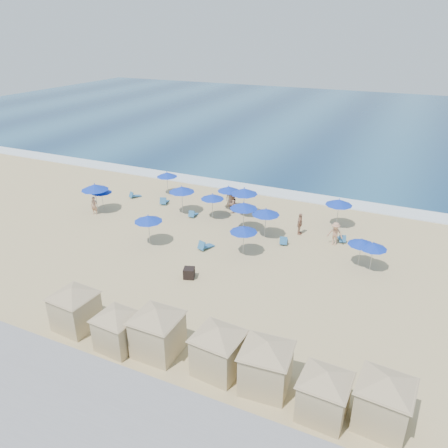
{
  "coord_description": "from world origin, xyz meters",
  "views": [
    {
      "loc": [
        12.6,
        -24.0,
        15.36
      ],
      "look_at": [
        0.04,
        3.0,
        1.76
      ],
      "focal_mm": 35.0,
      "sensor_mm": 36.0,
      "label": 1
    }
  ],
  "objects": [
    {
      "name": "ocean",
      "position": [
        0.0,
        55.0,
        0.03
      ],
      "size": [
        160.0,
        80.0,
        0.06
      ],
      "primitive_type": "cube",
      "color": "navy",
      "rests_on": "ground"
    },
    {
      "name": "umbrella_4",
      "position": [
        -2.59,
        9.62,
        1.99
      ],
      "size": [
        2.02,
        2.02,
        2.3
      ],
      "color": "#A5A8AD",
      "rests_on": "ground"
    },
    {
      "name": "beach_chair_2",
      "position": [
        -4.75,
        6.79,
        0.23
      ],
      "size": [
        0.63,
        1.23,
        0.65
      ],
      "color": "#296396",
      "rests_on": "ground"
    },
    {
      "name": "umbrella_13",
      "position": [
        0.39,
        5.97,
        2.21
      ],
      "size": [
        2.24,
        2.24,
        2.55
      ],
      "color": "#A5A8AD",
      "rests_on": "ground"
    },
    {
      "name": "cabana_1",
      "position": [
        -0.04,
        -9.85,
        1.47
      ],
      "size": [
        4.09,
        4.09,
        2.57
      ],
      "color": "tan",
      "rests_on": "ground"
    },
    {
      "name": "beachgoer_0",
      "position": [
        -12.91,
        3.57,
        0.81
      ],
      "size": [
        0.66,
        0.51,
        1.62
      ],
      "primitive_type": "imported",
      "rotation": [
        0.0,
        0.0,
        0.23
      ],
      "color": "tan",
      "rests_on": "ground"
    },
    {
      "name": "umbrella_2",
      "position": [
        -9.75,
        10.74,
        2.01
      ],
      "size": [
        2.04,
        2.04,
        2.32
      ],
      "color": "#A5A8AD",
      "rests_on": "ground"
    },
    {
      "name": "beach_chair_5",
      "position": [
        8.11,
        7.43,
        0.22
      ],
      "size": [
        0.88,
        1.28,
        0.64
      ],
      "color": "#296396",
      "rests_on": "ground"
    },
    {
      "name": "umbrella_5",
      "position": [
        -3.04,
        7.25,
        1.99
      ],
      "size": [
        2.02,
        2.02,
        2.3
      ],
      "color": "#A5A8AD",
      "rests_on": "ground"
    },
    {
      "name": "cabana_5",
      "position": [
        10.63,
        -9.73,
        1.52
      ],
      "size": [
        4.23,
        4.23,
        2.65
      ],
      "color": "tan",
      "rests_on": "ground"
    },
    {
      "name": "umbrella_8",
      "position": [
        2.39,
        5.64,
        2.16
      ],
      "size": [
        2.19,
        2.19,
        2.49
      ],
      "color": "#A5A8AD",
      "rests_on": "ground"
    },
    {
      "name": "beach_chair_1",
      "position": [
        -8.66,
        8.3,
        0.26
      ],
      "size": [
        0.97,
        1.47,
        0.74
      ],
      "color": "#296396",
      "rests_on": "ground"
    },
    {
      "name": "beachgoer_1",
      "position": [
        -1.96,
        9.09,
        0.85
      ],
      "size": [
        0.88,
        1.0,
        1.71
      ],
      "primitive_type": "imported",
      "rotation": [
        0.0,
        0.0,
        4.38
      ],
      "color": "tan",
      "rests_on": "ground"
    },
    {
      "name": "beachgoer_4",
      "position": [
        -2.69,
        10.33,
        0.95
      ],
      "size": [
        1.08,
        1.09,
        1.9
      ],
      "primitive_type": "imported",
      "rotation": [
        0.0,
        0.0,
        0.81
      ],
      "color": "tan",
      "rests_on": "ground"
    },
    {
      "name": "cabana_2",
      "position": [
        2.07,
        -9.32,
        1.68
      ],
      "size": [
        4.69,
        4.69,
        2.94
      ],
      "color": "tan",
      "rests_on": "ground"
    },
    {
      "name": "cabana_3",
      "position": [
        5.42,
        -9.22,
        1.62
      ],
      "size": [
        4.5,
        4.5,
        2.83
      ],
      "color": "tan",
      "rests_on": "ground"
    },
    {
      "name": "beach_chair_4",
      "position": [
        4.1,
        5.16,
        0.24
      ],
      "size": [
        0.86,
        1.38,
        0.7
      ],
      "color": "#296396",
      "rests_on": "ground"
    },
    {
      "name": "beach_chair_3",
      "position": [
        -0.99,
        1.79,
        0.26
      ],
      "size": [
        0.97,
        1.47,
        0.74
      ],
      "color": "#296396",
      "rests_on": "ground"
    },
    {
      "name": "beach_chair_0",
      "position": [
        -12.18,
        8.44,
        0.22
      ],
      "size": [
        0.97,
        1.28,
        0.65
      ],
      "color": "#296396",
      "rests_on": "ground"
    },
    {
      "name": "trash_bin",
      "position": [
        -0.06,
        -2.31,
        0.35
      ],
      "size": [
        0.9,
        0.9,
        0.71
      ],
      "primitive_type": "cube",
      "rotation": [
        0.0,
        0.0,
        0.33
      ],
      "color": "black",
      "rests_on": "ground"
    },
    {
      "name": "surf_line",
      "position": [
        0.0,
        15.5,
        0.04
      ],
      "size": [
        160.0,
        2.5,
        0.08
      ],
      "primitive_type": "cube",
      "color": "white",
      "rests_on": "ground"
    },
    {
      "name": "umbrella_12",
      "position": [
        -5.98,
        7.12,
        2.25
      ],
      "size": [
        2.28,
        2.28,
        2.59
      ],
      "color": "#A5A8AD",
      "rests_on": "ground"
    },
    {
      "name": "cabana_4",
      "position": [
        7.85,
        -9.24,
        1.65
      ],
      "size": [
        4.59,
        4.59,
        2.89
      ],
      "color": "tan",
      "rests_on": "ground"
    },
    {
      "name": "umbrella_11",
      "position": [
        10.72,
        3.88,
        1.84
      ],
      "size": [
        1.87,
        1.87,
        2.12
      ],
      "color": "#A5A8AD",
      "rests_on": "ground"
    },
    {
      "name": "umbrella_1",
      "position": [
        -13.03,
        4.07,
        2.38
      ],
      "size": [
        2.41,
        2.41,
        2.74
      ],
      "color": "#A5A8AD",
      "rests_on": "ground"
    },
    {
      "name": "cabana_0",
      "position": [
        -3.18,
        -9.48,
        1.61
      ],
      "size": [
        4.46,
        4.46,
        2.81
      ],
      "color": "tan",
      "rests_on": "ground"
    },
    {
      "name": "cabana_6",
      "position": [
        12.96,
        -9.16,
        1.63
      ],
      "size": [
        4.51,
        4.51,
        2.84
      ],
      "color": "tan",
      "rests_on": "ground"
    },
    {
      "name": "umbrella_0",
      "position": [
        -12.91,
        4.73,
        1.85
      ],
      "size": [
        1.87,
        1.87,
        2.13
      ],
      "color": "#A5A8AD",
      "rests_on": "ground"
    },
    {
      "name": "beachgoer_2",
      "position": [
        4.73,
        7.28,
        0.9
      ],
      "size": [
        0.47,
        1.07,
        1.8
      ],
      "primitive_type": "imported",
      "rotation": [
        0.0,
        0.0,
        1.54
      ],
      "color": "tan",
      "rests_on": "ground"
    },
    {
      "name": "umbrella_3",
      "position": [
        -5.22,
        0.77,
        2.12
      ],
      "size": [
        2.15,
        2.15,
        2.45
      ],
      "color": "#A5A8AD",
      "rests_on": "ground"
    },
    {
      "name": "umbrella_10",
      "position": [
        9.91,
        4.13,
        1.83
      ],
      "size": [
        1.86,
        1.86,
        2.11
      ],
      "color": "#A5A8AD",
      "rests_on": "ground"
    },
    {
      "name": "umbrella_7",
      "position": [
        -0.75,
        8.82,
        2.31
      ],
      "size": [
        2.35,
        2.35,
        2.67
      ],
      "color": "#A5A8AD",
      "rests_on": "ground"
    },
    {
      "name": "umbrella_6",
      "position": [
        1.93,
        2.27,
        2.01
      ],
      "size": [
        2.03,
        2.03,
        2.31
      ],
      "color": "#A5A8AD",
      "rests_on": "ground"
    },
    {
      "name": "ground",
      "position": [
        0.0,
        0.0,
        0.0
      ],
      "size": [
        160.0,
        160.0,
        0.0
      ],
      "primitive_type": "plane",
      "color": "tan",
      "rests_on": "ground"
    },
    {
      "name": "umbrella_9",
      "position": [
        7.15,
        10.02,
        2.18
      ],
      "size": [
        2.21,
        2.21,
        2.51
      ],
      "color": "#A5A8AD",
      "rests_on": "ground"
    },
    {
      "name": "seawall",
      "position": [
        0.0,
        -13.5,
        0.65
      ],
      "size": [
        160.0,
        6.1,
        1.22
      ],
      "color": "gray",
      "rests_on": "ground"
    },
    {
      "name": "beachgoer_3",
      "position": [
        7.68,
        6.6,
        0.92
      ],
      "size": [
        1.22,
        0.74,
        1.85
      ],
      "primitive_type": "imported",
      "rotation": [
        0.0,
        0.0,
        0.04
      ],
      "color": "tan",
      "rests_on": "ground"
    }
  ]
}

